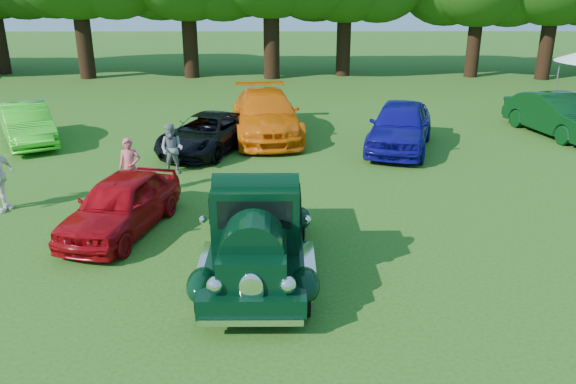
{
  "coord_description": "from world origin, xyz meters",
  "views": [
    {
      "loc": [
        0.91,
        -10.29,
        5.19
      ],
      "look_at": [
        0.99,
        0.81,
        1.1
      ],
      "focal_mm": 35.0,
      "sensor_mm": 36.0,
      "label": 1
    }
  ],
  "objects_px": {
    "hero_pickup": "(257,232)",
    "spectator_grey": "(172,149)",
    "red_convertible": "(121,204)",
    "back_car_blue": "(400,126)",
    "back_car_orange": "(266,115)",
    "spectator_pink": "(130,167)",
    "back_car_lime": "(27,124)",
    "back_car_green": "(557,115)",
    "back_car_black": "(207,133)"
  },
  "relations": [
    {
      "from": "red_convertible",
      "to": "back_car_lime",
      "type": "bearing_deg",
      "value": 138.43
    },
    {
      "from": "back_car_lime",
      "to": "back_car_green",
      "type": "distance_m",
      "value": 18.95
    },
    {
      "from": "hero_pickup",
      "to": "red_convertible",
      "type": "bearing_deg",
      "value": 149.03
    },
    {
      "from": "back_car_orange",
      "to": "back_car_green",
      "type": "relative_size",
      "value": 1.24
    },
    {
      "from": "red_convertible",
      "to": "back_car_orange",
      "type": "relative_size",
      "value": 0.67
    },
    {
      "from": "back_car_lime",
      "to": "back_car_blue",
      "type": "xyz_separation_m",
      "value": [
        12.77,
        -0.8,
        0.12
      ]
    },
    {
      "from": "back_car_blue",
      "to": "spectator_pink",
      "type": "distance_m",
      "value": 9.02
    },
    {
      "from": "back_car_lime",
      "to": "back_car_black",
      "type": "bearing_deg",
      "value": -38.45
    },
    {
      "from": "spectator_grey",
      "to": "back_car_green",
      "type": "bearing_deg",
      "value": 34.25
    },
    {
      "from": "back_car_orange",
      "to": "back_car_green",
      "type": "distance_m",
      "value": 10.68
    },
    {
      "from": "back_car_lime",
      "to": "back_car_black",
      "type": "distance_m",
      "value": 6.44
    },
    {
      "from": "back_car_lime",
      "to": "back_car_green",
      "type": "relative_size",
      "value": 0.92
    },
    {
      "from": "hero_pickup",
      "to": "back_car_lime",
      "type": "relative_size",
      "value": 1.14
    },
    {
      "from": "hero_pickup",
      "to": "spectator_pink",
      "type": "relative_size",
      "value": 3.09
    },
    {
      "from": "red_convertible",
      "to": "spectator_grey",
      "type": "distance_m",
      "value": 4.13
    },
    {
      "from": "back_car_black",
      "to": "spectator_grey",
      "type": "height_order",
      "value": "spectator_grey"
    },
    {
      "from": "back_car_blue",
      "to": "spectator_pink",
      "type": "bearing_deg",
      "value": -133.71
    },
    {
      "from": "hero_pickup",
      "to": "spectator_grey",
      "type": "distance_m",
      "value": 6.58
    },
    {
      "from": "back_car_blue",
      "to": "spectator_pink",
      "type": "relative_size",
      "value": 3.07
    },
    {
      "from": "hero_pickup",
      "to": "spectator_pink",
      "type": "bearing_deg",
      "value": 130.02
    },
    {
      "from": "back_car_lime",
      "to": "spectator_grey",
      "type": "height_order",
      "value": "spectator_grey"
    },
    {
      "from": "red_convertible",
      "to": "back_car_orange",
      "type": "distance_m",
      "value": 8.89
    },
    {
      "from": "back_car_blue",
      "to": "back_car_green",
      "type": "bearing_deg",
      "value": 34.17
    },
    {
      "from": "back_car_lime",
      "to": "back_car_orange",
      "type": "height_order",
      "value": "back_car_orange"
    },
    {
      "from": "back_car_orange",
      "to": "spectator_grey",
      "type": "bearing_deg",
      "value": -128.26
    },
    {
      "from": "hero_pickup",
      "to": "back_car_black",
      "type": "xyz_separation_m",
      "value": [
        -2.02,
        8.37,
        -0.2
      ]
    },
    {
      "from": "hero_pickup",
      "to": "back_car_blue",
      "type": "distance_m",
      "value": 9.6
    },
    {
      "from": "back_car_orange",
      "to": "spectator_grey",
      "type": "xyz_separation_m",
      "value": [
        -2.6,
        -4.27,
        -0.08
      ]
    },
    {
      "from": "red_convertible",
      "to": "back_car_orange",
      "type": "xyz_separation_m",
      "value": [
        2.97,
        8.38,
        0.17
      ]
    },
    {
      "from": "back_car_green",
      "to": "spectator_pink",
      "type": "xyz_separation_m",
      "value": [
        -14.01,
        -6.27,
        0.02
      ]
    },
    {
      "from": "back_car_lime",
      "to": "back_car_green",
      "type": "bearing_deg",
      "value": -26.47
    },
    {
      "from": "hero_pickup",
      "to": "red_convertible",
      "type": "relative_size",
      "value": 1.26
    },
    {
      "from": "red_convertible",
      "to": "back_car_blue",
      "type": "bearing_deg",
      "value": 54.91
    },
    {
      "from": "red_convertible",
      "to": "back_car_lime",
      "type": "xyz_separation_m",
      "value": [
        -5.27,
        7.48,
        0.04
      ]
    },
    {
      "from": "red_convertible",
      "to": "back_car_blue",
      "type": "height_order",
      "value": "back_car_blue"
    },
    {
      "from": "back_car_orange",
      "to": "spectator_pink",
      "type": "height_order",
      "value": "back_car_orange"
    },
    {
      "from": "hero_pickup",
      "to": "spectator_pink",
      "type": "height_order",
      "value": "hero_pickup"
    },
    {
      "from": "back_car_green",
      "to": "spectator_grey",
      "type": "bearing_deg",
      "value": -174.82
    },
    {
      "from": "spectator_pink",
      "to": "spectator_grey",
      "type": "height_order",
      "value": "spectator_pink"
    },
    {
      "from": "back_car_lime",
      "to": "spectator_grey",
      "type": "xyz_separation_m",
      "value": [
        5.64,
        -3.36,
        0.05
      ]
    },
    {
      "from": "back_car_lime",
      "to": "hero_pickup",
      "type": "bearing_deg",
      "value": -77.83
    },
    {
      "from": "hero_pickup",
      "to": "spectator_grey",
      "type": "xyz_separation_m",
      "value": [
        -2.74,
        5.98,
        -0.07
      ]
    },
    {
      "from": "hero_pickup",
      "to": "back_car_blue",
      "type": "height_order",
      "value": "hero_pickup"
    },
    {
      "from": "back_car_lime",
      "to": "back_car_blue",
      "type": "distance_m",
      "value": 12.8
    },
    {
      "from": "back_car_green",
      "to": "back_car_lime",
      "type": "bearing_deg",
      "value": 169.94
    },
    {
      "from": "hero_pickup",
      "to": "back_car_orange",
      "type": "height_order",
      "value": "hero_pickup"
    },
    {
      "from": "spectator_pink",
      "to": "spectator_grey",
      "type": "relative_size",
      "value": 1.04
    },
    {
      "from": "spectator_pink",
      "to": "spectator_grey",
      "type": "distance_m",
      "value": 1.98
    },
    {
      "from": "back_car_blue",
      "to": "back_car_black",
      "type": "bearing_deg",
      "value": -161.34
    },
    {
      "from": "red_convertible",
      "to": "spectator_pink",
      "type": "relative_size",
      "value": 2.45
    }
  ]
}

